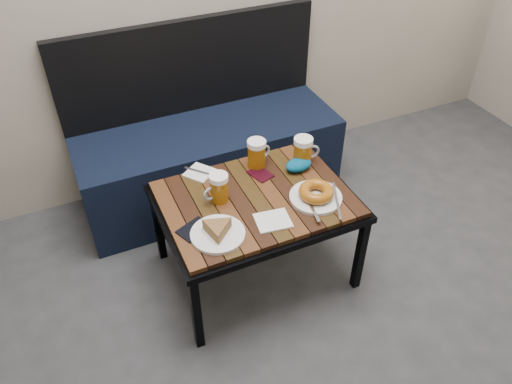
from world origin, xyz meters
name	(u,v)px	position (x,y,z in m)	size (l,w,h in m)	color
bench	(208,153)	(-0.15, 1.76, 0.27)	(1.40, 0.50, 0.95)	black
cafe_table	(256,205)	(-0.16, 1.10, 0.43)	(0.84, 0.62, 0.47)	black
beer_mug_left	(219,188)	(-0.32, 1.15, 0.54)	(0.12, 0.09, 0.13)	#91520B
beer_mug_centre	(257,153)	(-0.07, 1.31, 0.54)	(0.13, 0.10, 0.14)	#91520B
beer_mug_right	(303,151)	(0.14, 1.23, 0.54)	(0.13, 0.09, 0.14)	#91520B
plate_pie	(218,231)	(-0.40, 0.95, 0.50)	(0.22, 0.22, 0.06)	white
plate_bagel	(316,194)	(0.07, 0.98, 0.50)	(0.23, 0.29, 0.06)	white
napkin_left	(199,173)	(-0.33, 1.36, 0.48)	(0.16, 0.16, 0.01)	white
napkin_right	(273,221)	(-0.16, 0.93, 0.48)	(0.16, 0.14, 0.01)	white
passport_navy	(194,229)	(-0.47, 1.02, 0.48)	(0.09, 0.13, 0.01)	black
passport_burgundy	(260,174)	(-0.08, 1.24, 0.47)	(0.08, 0.11, 0.01)	black
knit_pouch	(299,165)	(0.10, 1.20, 0.50)	(0.13, 0.08, 0.06)	navy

